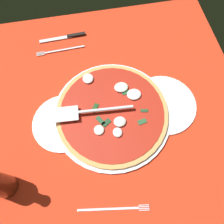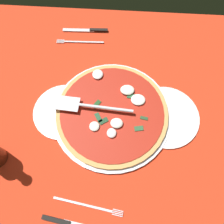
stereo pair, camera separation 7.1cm
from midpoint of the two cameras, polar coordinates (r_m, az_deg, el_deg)
The scene contains 9 objects.
ground_plane at distance 72.84cm, azimuth 0.74°, elevation -1.85°, with size 97.58×97.58×0.80cm, color red.
checker_pattern at distance 72.42cm, azimuth 0.74°, elevation -1.72°, with size 97.58×97.58×0.10cm.
pizza_pan at distance 72.21cm, azimuth 2.78°, elevation -0.84°, with size 39.03×39.03×1.27cm, color silver.
dinner_plate_left at distance 73.73cm, azimuth -9.94°, elevation -0.19°, with size 20.02×20.02×1.00cm, color white.
dinner_plate_right at distance 75.02cm, azimuth 16.50°, elevation -1.45°, with size 22.12×22.12×1.00cm, color white.
pizza at distance 71.02cm, azimuth 2.84°, elevation -0.27°, with size 36.76×36.76×2.73cm.
pizza_server at distance 69.35cm, azimuth -3.44°, elevation 1.29°, with size 26.58×5.69×1.00cm.
place_setting_near at distance 67.17cm, azimuth -5.28°, elevation -25.72°, with size 22.39×14.56×1.40cm.
place_setting_far at distance 90.91cm, azimuth -4.75°, elevation 18.96°, with size 19.50×13.67×1.40cm.
Camera 2 is at (4.35, -26.99, 67.34)cm, focal length 34.87 mm.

